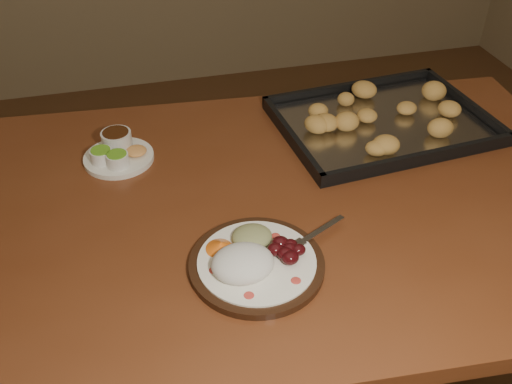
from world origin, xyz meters
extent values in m
plane|color=#54311D|center=(0.00, 0.00, 0.00)|extent=(4.00, 4.00, 0.00)
cube|color=brown|center=(0.03, -0.08, 0.73)|extent=(1.57, 1.01, 0.04)
cylinder|color=#4A2C16|center=(-0.62, 0.36, 0.35)|extent=(0.07, 0.07, 0.71)
cylinder|color=#4A2C16|center=(0.74, 0.25, 0.35)|extent=(0.07, 0.07, 0.71)
cylinder|color=black|center=(-0.04, -0.26, 0.76)|extent=(0.25, 0.25, 0.01)
cylinder|color=white|center=(-0.04, -0.26, 0.77)|extent=(0.22, 0.22, 0.01)
ellipsoid|color=red|center=(-0.07, -0.34, 0.77)|extent=(0.02, 0.02, 0.00)
ellipsoid|color=red|center=(0.02, -0.32, 0.77)|extent=(0.02, 0.02, 0.00)
ellipsoid|color=red|center=(0.01, -0.20, 0.77)|extent=(0.02, 0.02, 0.00)
ellipsoid|color=red|center=(-0.12, -0.26, 0.77)|extent=(0.02, 0.02, 0.00)
ellipsoid|color=silver|center=(-0.07, -0.27, 0.78)|extent=(0.14, 0.13, 0.05)
ellipsoid|color=#4D0B11|center=(0.01, -0.27, 0.78)|extent=(0.03, 0.03, 0.02)
ellipsoid|color=#4D0B11|center=(0.03, -0.25, 0.78)|extent=(0.03, 0.03, 0.02)
ellipsoid|color=#4D0B11|center=(0.01, -0.24, 0.78)|extent=(0.03, 0.03, 0.02)
ellipsoid|color=#4D0B11|center=(0.04, -0.26, 0.78)|extent=(0.03, 0.03, 0.02)
ellipsoid|color=#4D0B11|center=(0.00, -0.25, 0.78)|extent=(0.03, 0.03, 0.02)
ellipsoid|color=#4D0B11|center=(0.02, -0.26, 0.78)|extent=(0.03, 0.03, 0.02)
ellipsoid|color=#4D0B11|center=(0.02, -0.28, 0.78)|extent=(0.03, 0.03, 0.02)
ellipsoid|color=#9E8565|center=(-0.03, -0.20, 0.78)|extent=(0.09, 0.09, 0.03)
cone|color=orange|center=(-0.09, -0.21, 0.78)|extent=(0.08, 0.08, 0.02)
cube|color=silver|center=(0.10, -0.21, 0.77)|extent=(0.11, 0.06, 0.00)
cube|color=silver|center=(0.05, -0.24, 0.77)|extent=(0.04, 0.03, 0.00)
cylinder|color=silver|center=(0.03, -0.26, 0.77)|extent=(0.03, 0.01, 0.00)
cylinder|color=silver|center=(0.03, -0.25, 0.77)|extent=(0.03, 0.01, 0.00)
cylinder|color=silver|center=(0.03, -0.25, 0.77)|extent=(0.03, 0.01, 0.00)
cylinder|color=silver|center=(0.02, -0.24, 0.77)|extent=(0.03, 0.01, 0.00)
cylinder|color=white|center=(-0.26, 0.15, 0.76)|extent=(0.16, 0.16, 0.01)
cylinder|color=white|center=(-0.30, 0.14, 0.78)|extent=(0.05, 0.05, 0.03)
cylinder|color=#5EA621|center=(-0.30, 0.14, 0.79)|extent=(0.04, 0.04, 0.00)
cylinder|color=white|center=(-0.26, 0.11, 0.78)|extent=(0.05, 0.05, 0.03)
cylinder|color=#5EA621|center=(-0.26, 0.11, 0.79)|extent=(0.04, 0.04, 0.00)
cylinder|color=silver|center=(-0.26, 0.19, 0.78)|extent=(0.07, 0.07, 0.04)
cylinder|color=#361909|center=(-0.26, 0.19, 0.80)|extent=(0.06, 0.06, 0.00)
ellipsoid|color=#EFA254|center=(-0.22, 0.15, 0.77)|extent=(0.05, 0.05, 0.02)
cube|color=black|center=(0.39, 0.14, 0.75)|extent=(0.53, 0.41, 0.01)
cube|color=black|center=(0.37, 0.32, 0.77)|extent=(0.50, 0.06, 0.02)
cube|color=black|center=(0.40, -0.04, 0.77)|extent=(0.50, 0.06, 0.02)
cube|color=black|center=(0.63, 0.16, 0.77)|extent=(0.05, 0.37, 0.02)
cube|color=black|center=(0.14, 0.12, 0.77)|extent=(0.05, 0.37, 0.02)
cube|color=silver|center=(0.39, 0.14, 0.76)|extent=(0.50, 0.38, 0.00)
ellipsoid|color=gold|center=(0.45, 0.15, 0.78)|extent=(0.06, 0.05, 0.04)
ellipsoid|color=gold|center=(0.50, 0.19, 0.78)|extent=(0.07, 0.07, 0.04)
ellipsoid|color=gold|center=(0.43, 0.24, 0.78)|extent=(0.08, 0.08, 0.04)
ellipsoid|color=gold|center=(0.40, 0.20, 0.78)|extent=(0.06, 0.06, 0.04)
ellipsoid|color=gold|center=(0.34, 0.23, 0.78)|extent=(0.07, 0.07, 0.04)
ellipsoid|color=gold|center=(0.34, 0.17, 0.78)|extent=(0.08, 0.08, 0.04)
ellipsoid|color=gold|center=(0.26, 0.15, 0.78)|extent=(0.07, 0.07, 0.04)
ellipsoid|color=gold|center=(0.31, 0.11, 0.78)|extent=(0.07, 0.07, 0.04)
ellipsoid|color=gold|center=(0.28, 0.09, 0.78)|extent=(0.08, 0.08, 0.04)
ellipsoid|color=gold|center=(0.36, 0.05, 0.78)|extent=(0.07, 0.07, 0.04)
ellipsoid|color=gold|center=(0.40, 0.10, 0.78)|extent=(0.06, 0.06, 0.04)
ellipsoid|color=gold|center=(0.47, 0.08, 0.78)|extent=(0.08, 0.08, 0.04)
ellipsoid|color=gold|center=(0.47, 0.10, 0.78)|extent=(0.07, 0.07, 0.04)
camera|label=1|loc=(-0.22, -0.97, 1.50)|focal=40.00mm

